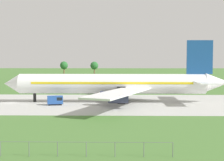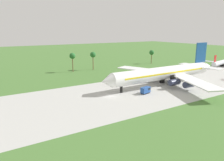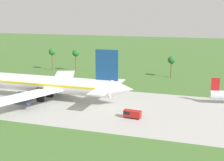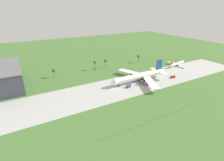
{
  "view_description": "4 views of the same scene",
  "coord_description": "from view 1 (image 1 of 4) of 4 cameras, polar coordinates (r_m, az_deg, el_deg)",
  "views": [
    {
      "loc": [
        32.52,
        -101.72,
        13.95
      ],
      "look_at": [
        30.45,
        1.67,
        6.64
      ],
      "focal_mm": 55.0,
      "sensor_mm": 36.0,
      "label": 1
    },
    {
      "loc": [
        -42.36,
        -69.24,
        25.22
      ],
      "look_at": [
        2.35,
        1.67,
        5.64
      ],
      "focal_mm": 35.0,
      "sensor_mm": 36.0,
      "label": 2
    },
    {
      "loc": [
        89.77,
        -93.57,
        30.69
      ],
      "look_at": [
        58.55,
        1.67,
        8.62
      ],
      "focal_mm": 50.0,
      "sensor_mm": 36.0,
      "label": 3
    },
    {
      "loc": [
        -72.08,
        -124.53,
        69.31
      ],
      "look_at": [
        2.02,
        5.0,
        6.0
      ],
      "focal_mm": 28.0,
      "sensor_mm": 36.0,
      "label": 4
    }
  ],
  "objects": [
    {
      "name": "baggage_tug",
      "position": [
        99.46,
        -9.36,
        -3.25
      ],
      "size": [
        4.71,
        2.95,
        2.66
      ],
      "color": "black",
      "rests_on": "ground_plane"
    },
    {
      "name": "jet_airliner",
      "position": [
        103.72,
        0.96,
        -0.59
      ],
      "size": [
        68.42,
        61.89,
        18.76
      ],
      "color": "white",
      "rests_on": "ground_plane"
    },
    {
      "name": "ground_plane",
      "position": [
        107.7,
        -16.47,
        -3.57
      ],
      "size": [
        600.0,
        600.0,
        0.0
      ],
      "primitive_type": "plane",
      "color": "#477233"
    },
    {
      "name": "palm_tree_row",
      "position": [
        157.22,
        -5.24,
        2.12
      ],
      "size": [
        114.36,
        3.6,
        11.63
      ],
      "color": "brown",
      "rests_on": "ground_plane"
    },
    {
      "name": "taxiway_strip",
      "position": [
        107.69,
        -16.47,
        -3.56
      ],
      "size": [
        320.0,
        44.0,
        0.02
      ],
      "color": "#B2B2AD",
      "rests_on": "ground_plane"
    }
  ]
}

